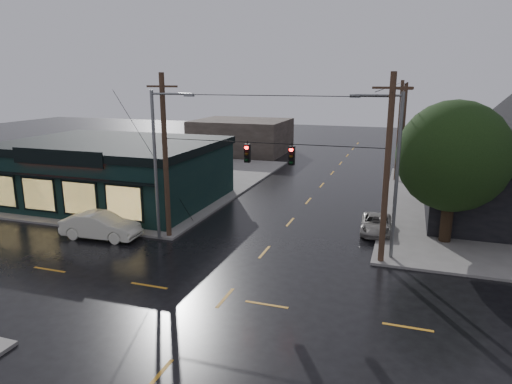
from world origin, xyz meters
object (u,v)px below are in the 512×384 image
(utility_pole_ne, at_px, (380,263))
(suv_silver, at_px, (376,224))
(corner_tree, at_px, (453,156))
(utility_pole_nw, at_px, (169,237))
(sedan_cream, at_px, (101,226))

(utility_pole_ne, bearing_deg, suv_silver, 97.05)
(suv_silver, bearing_deg, corner_tree, -13.35)
(utility_pole_nw, bearing_deg, corner_tree, 15.09)
(utility_pole_nw, relative_size, sedan_cream, 2.04)
(corner_tree, bearing_deg, suv_silver, 170.02)
(utility_pole_nw, relative_size, utility_pole_ne, 1.00)
(corner_tree, bearing_deg, sedan_cream, -163.79)
(utility_pole_nw, height_order, suv_silver, utility_pole_nw)
(utility_pole_ne, height_order, sedan_cream, utility_pole_ne)
(utility_pole_ne, bearing_deg, corner_tree, 51.81)
(utility_pole_nw, distance_m, utility_pole_ne, 13.00)
(corner_tree, xyz_separation_m, utility_pole_ne, (-3.50, -4.45, -5.37))
(corner_tree, distance_m, utility_pole_nw, 17.91)
(utility_pole_nw, bearing_deg, utility_pole_ne, 0.00)
(utility_pole_nw, bearing_deg, suv_silver, 22.73)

